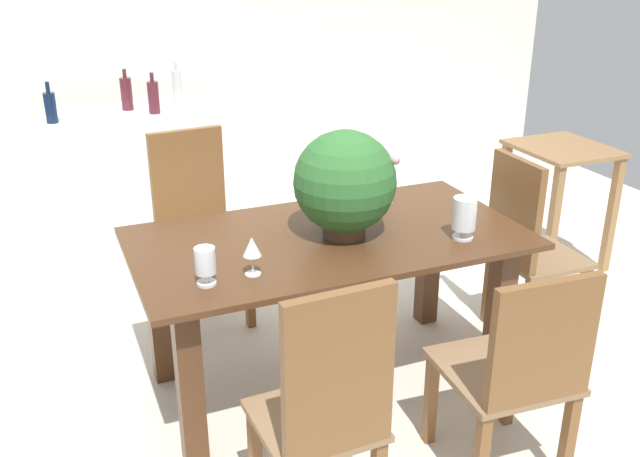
# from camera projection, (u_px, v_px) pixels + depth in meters

# --- Properties ---
(ground_plane) EXTENTS (7.04, 7.04, 0.00)m
(ground_plane) POSITION_uv_depth(u_px,v_px,m) (316.00, 362.00, 3.59)
(ground_plane) COLOR silver
(back_wall) EXTENTS (6.40, 0.10, 2.60)m
(back_wall) POSITION_uv_depth(u_px,v_px,m) (184.00, 36.00, 5.31)
(back_wall) COLOR silver
(back_wall) RESTS_ON ground
(dining_table) EXTENTS (1.75, 0.93, 0.76)m
(dining_table) POSITION_uv_depth(u_px,v_px,m) (329.00, 268.00, 3.23)
(dining_table) COLOR #4C2D19
(dining_table) RESTS_ON ground
(chair_far_left) EXTENTS (0.48, 0.48, 1.05)m
(chair_far_left) POSITION_uv_depth(u_px,v_px,m) (196.00, 219.00, 3.87)
(chair_far_left) COLOR brown
(chair_far_left) RESTS_ON ground
(chair_foot_end) EXTENTS (0.43, 0.42, 1.00)m
(chair_foot_end) POSITION_uv_depth(u_px,v_px,m) (526.00, 242.00, 3.64)
(chair_foot_end) COLOR brown
(chair_foot_end) RESTS_ON ground
(chair_near_right) EXTENTS (0.49, 0.50, 0.93)m
(chair_near_right) POSITION_uv_depth(u_px,v_px,m) (520.00, 368.00, 2.63)
(chair_near_right) COLOR brown
(chair_near_right) RESTS_ON ground
(chair_near_left) EXTENTS (0.42, 0.43, 1.03)m
(chair_near_left) POSITION_uv_depth(u_px,v_px,m) (327.00, 409.00, 2.34)
(chair_near_left) COLOR brown
(chair_near_left) RESTS_ON ground
(flower_centerpiece) EXTENTS (0.46, 0.45, 0.48)m
(flower_centerpiece) POSITION_uv_depth(u_px,v_px,m) (345.00, 183.00, 3.07)
(flower_centerpiece) COLOR #4C3828
(flower_centerpiece) RESTS_ON dining_table
(crystal_vase_left) EXTENTS (0.08, 0.08, 0.15)m
(crystal_vase_left) POSITION_uv_depth(u_px,v_px,m) (205.00, 263.00, 2.69)
(crystal_vase_left) COLOR silver
(crystal_vase_left) RESTS_ON dining_table
(crystal_vase_center_near) EXTENTS (0.11, 0.11, 0.19)m
(crystal_vase_center_near) POSITION_uv_depth(u_px,v_px,m) (464.00, 215.00, 3.09)
(crystal_vase_center_near) COLOR silver
(crystal_vase_center_near) RESTS_ON dining_table
(crystal_vase_right) EXTENTS (0.10, 0.10, 0.19)m
(crystal_vase_right) POSITION_uv_depth(u_px,v_px,m) (384.00, 182.00, 3.52)
(crystal_vase_right) COLOR silver
(crystal_vase_right) RESTS_ON dining_table
(wine_glass) EXTENTS (0.07, 0.07, 0.16)m
(wine_glass) POSITION_uv_depth(u_px,v_px,m) (252.00, 248.00, 2.76)
(wine_glass) COLOR silver
(wine_glass) RESTS_ON dining_table
(kitchen_counter) EXTENTS (1.65, 0.63, 0.92)m
(kitchen_counter) POSITION_uv_depth(u_px,v_px,m) (145.00, 175.00, 4.91)
(kitchen_counter) COLOR white
(kitchen_counter) RESTS_ON ground
(wine_bottle_dark) EXTENTS (0.07, 0.07, 0.25)m
(wine_bottle_dark) POSITION_uv_depth(u_px,v_px,m) (50.00, 107.00, 4.36)
(wine_bottle_dark) COLOR #0F1E38
(wine_bottle_dark) RESTS_ON kitchen_counter
(wine_bottle_tall) EXTENTS (0.08, 0.08, 0.27)m
(wine_bottle_tall) POSITION_uv_depth(u_px,v_px,m) (126.00, 93.00, 4.68)
(wine_bottle_tall) COLOR #511E28
(wine_bottle_tall) RESTS_ON kitchen_counter
(wine_bottle_clear) EXTENTS (0.07, 0.07, 0.26)m
(wine_bottle_clear) POSITION_uv_depth(u_px,v_px,m) (154.00, 97.00, 4.59)
(wine_bottle_clear) COLOR #511E28
(wine_bottle_clear) RESTS_ON kitchen_counter
(wine_bottle_green) EXTENTS (0.07, 0.07, 0.28)m
(wine_bottle_green) POSITION_uv_depth(u_px,v_px,m) (177.00, 87.00, 4.85)
(wine_bottle_green) COLOR #B2BFB7
(wine_bottle_green) RESTS_ON kitchen_counter
(side_table) EXTENTS (0.54, 0.59, 0.78)m
(side_table) POSITION_uv_depth(u_px,v_px,m) (559.00, 178.00, 4.49)
(side_table) COLOR olive
(side_table) RESTS_ON ground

